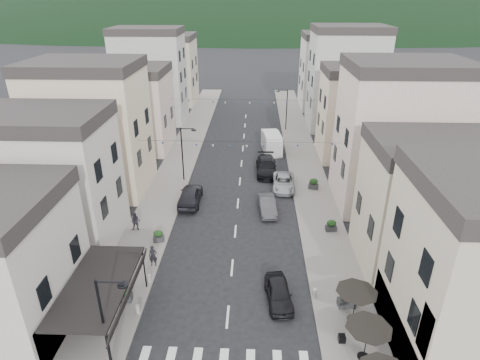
% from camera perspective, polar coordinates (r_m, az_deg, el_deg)
% --- Properties ---
extents(sidewalk_left, '(4.00, 76.00, 0.12)m').
position_cam_1_polar(sidewalk_left, '(49.70, -8.43, 2.99)').
color(sidewalk_left, slate).
rests_on(sidewalk_left, ground).
extents(sidewalk_right, '(4.00, 76.00, 0.12)m').
position_cam_1_polar(sidewalk_right, '(49.24, 9.03, 2.73)').
color(sidewalk_right, slate).
rests_on(sidewalk_right, ground).
extents(hill_backdrop, '(640.00, 360.00, 70.00)m').
position_cam_1_polar(hill_backdrop, '(313.75, 2.08, 21.83)').
color(hill_backdrop, black).
rests_on(hill_backdrop, ground).
extents(boutique_awning, '(3.77, 7.50, 3.28)m').
position_cam_1_polar(boutique_awning, '(25.49, -19.03, -13.99)').
color(boutique_awning, black).
rests_on(boutique_awning, ground).
extents(buildings_row_left, '(10.20, 54.16, 14.00)m').
position_cam_1_polar(buildings_row_left, '(54.86, -15.13, 11.18)').
color(buildings_row_left, '#B6B1A7').
rests_on(buildings_row_left, ground).
extents(buildings_row_right, '(10.20, 54.16, 14.50)m').
position_cam_1_polar(buildings_row_right, '(52.91, 16.64, 10.73)').
color(buildings_row_right, '#BEB097').
rests_on(buildings_row_right, ground).
extents(cafe_terrace, '(2.50, 8.10, 2.53)m').
position_cam_1_polar(cafe_terrace, '(23.66, 17.75, -19.85)').
color(cafe_terrace, black).
rests_on(cafe_terrace, ground).
extents(streetlamp_left_near, '(1.70, 0.56, 6.00)m').
position_cam_1_polar(streetlamp_left_near, '(22.56, -18.34, -17.91)').
color(streetlamp_left_near, black).
rests_on(streetlamp_left_near, ground).
extents(streetlamp_left_far, '(1.70, 0.56, 6.00)m').
position_cam_1_polar(streetlamp_left_far, '(42.59, -7.89, 4.44)').
color(streetlamp_left_far, black).
rests_on(streetlamp_left_far, ground).
extents(streetlamp_right_far, '(1.70, 0.56, 6.00)m').
position_cam_1_polar(streetlamp_right_far, '(59.28, 6.40, 10.48)').
color(streetlamp_right_far, black).
rests_on(streetlamp_right_far, ground).
extents(bollards, '(11.66, 10.26, 0.60)m').
position_cam_1_polar(bollards, '(26.17, -1.86, -18.97)').
color(bollards, gray).
rests_on(bollards, ground).
extents(bunting_near, '(19.00, 0.28, 0.62)m').
position_cam_1_polar(bunting_near, '(37.55, -0.25, 4.98)').
color(bunting_near, black).
rests_on(bunting_near, ground).
extents(bunting_far, '(19.00, 0.28, 0.62)m').
position_cam_1_polar(bunting_far, '(52.84, 0.50, 11.00)').
color(bunting_far, black).
rests_on(bunting_far, ground).
extents(parked_car_a, '(2.04, 4.10, 1.34)m').
position_cam_1_polar(parked_car_a, '(27.54, 5.52, -15.68)').
color(parked_car_a, black).
rests_on(parked_car_a, ground).
extents(parked_car_b, '(1.81, 4.23, 1.36)m').
position_cam_1_polar(parked_car_b, '(37.31, 3.90, -3.63)').
color(parked_car_b, '#37373A').
rests_on(parked_car_b, ground).
extents(parked_car_c, '(2.42, 4.91, 1.34)m').
position_cam_1_polar(parked_car_c, '(41.90, 6.20, -0.34)').
color(parked_car_c, '#999DA2').
rests_on(parked_car_c, ground).
extents(parked_car_d, '(2.38, 5.60, 1.61)m').
position_cam_1_polar(parked_car_d, '(45.26, 3.77, 1.96)').
color(parked_car_d, black).
rests_on(parked_car_d, ground).
extents(parked_car_e, '(2.04, 5.04, 1.72)m').
position_cam_1_polar(parked_car_e, '(38.92, -7.10, -2.18)').
color(parked_car_e, black).
rests_on(parked_car_e, ground).
extents(delivery_van, '(2.64, 5.40, 2.49)m').
position_cam_1_polar(delivery_van, '(51.50, 4.52, 5.38)').
color(delivery_van, silver).
rests_on(delivery_van, ground).
extents(pedestrian_a, '(0.65, 0.45, 1.69)m').
position_cam_1_polar(pedestrian_a, '(30.79, -12.26, -10.51)').
color(pedestrian_a, black).
rests_on(pedestrian_a, sidewalk_left).
extents(pedestrian_b, '(0.84, 0.67, 1.65)m').
position_cam_1_polar(pedestrian_b, '(35.34, -14.62, -5.75)').
color(pedestrian_b, black).
rests_on(pedestrian_b, sidewalk_left).
extents(planter_la, '(1.08, 0.65, 1.16)m').
position_cam_1_polar(planter_la, '(28.38, -16.21, -15.29)').
color(planter_la, '#2B2C2E').
rests_on(planter_la, sidewalk_left).
extents(planter_lb, '(0.96, 0.63, 1.00)m').
position_cam_1_polar(planter_lb, '(33.63, -11.53, -7.81)').
color(planter_lb, '#313134').
rests_on(planter_lb, sidewalk_left).
extents(planter_ra, '(1.17, 0.72, 1.25)m').
position_cam_1_polar(planter_ra, '(27.80, 14.97, -15.99)').
color(planter_ra, '#2C2C2E').
rests_on(planter_ra, sidewalk_right).
extents(planter_rb, '(0.98, 0.62, 1.03)m').
position_cam_1_polar(planter_rb, '(35.16, 12.85, -6.34)').
color(planter_rb, '#29292C').
rests_on(planter_rb, sidewalk_right).
extents(planter_rc, '(1.13, 0.81, 1.14)m').
position_cam_1_polar(planter_rc, '(42.05, 10.41, -0.52)').
color(planter_rc, '#2F2F31').
rests_on(planter_rc, sidewalk_right).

